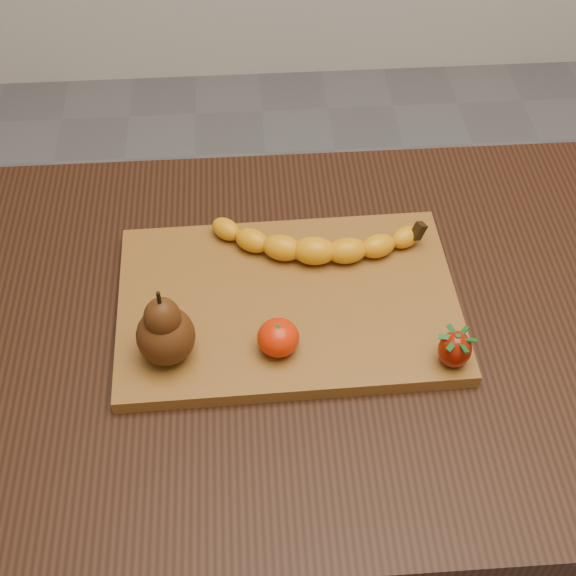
{
  "coord_description": "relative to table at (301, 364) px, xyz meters",
  "views": [
    {
      "loc": [
        -0.07,
        -0.68,
        1.58
      ],
      "look_at": [
        -0.02,
        0.02,
        0.8
      ],
      "focal_mm": 50.0,
      "sensor_mm": 36.0,
      "label": 1
    }
  ],
  "objects": [
    {
      "name": "table",
      "position": [
        0.0,
        0.0,
        0.0
      ],
      "size": [
        1.0,
        0.7,
        0.76
      ],
      "color": "black",
      "rests_on": "ground"
    },
    {
      "name": "ground",
      "position": [
        0.0,
        0.0,
        -0.66
      ],
      "size": [
        3.5,
        3.5,
        0.0
      ],
      "primitive_type": "plane",
      "color": "slate",
      "rests_on": "ground"
    },
    {
      "name": "strawberry",
      "position": [
        0.18,
        -0.09,
        0.14
      ],
      "size": [
        0.05,
        0.05,
        0.05
      ],
      "primitive_type": null,
      "rotation": [
        0.0,
        0.0,
        -0.22
      ],
      "color": "#871103",
      "rests_on": "cutting_board"
    },
    {
      "name": "banana",
      "position": [
        0.02,
        0.09,
        0.14
      ],
      "size": [
        0.26,
        0.1,
        0.04
      ],
      "primitive_type": null,
      "rotation": [
        0.0,
        0.0,
        -0.13
      ],
      "color": "orange",
      "rests_on": "cutting_board"
    },
    {
      "name": "mandarin",
      "position": [
        -0.03,
        -0.06,
        0.14
      ],
      "size": [
        0.06,
        0.06,
        0.05
      ],
      "primitive_type": "ellipsoid",
      "rotation": [
        0.0,
        0.0,
        0.19
      ],
      "color": "red",
      "rests_on": "cutting_board"
    },
    {
      "name": "cutting_board",
      "position": [
        -0.02,
        0.02,
        0.11
      ],
      "size": [
        0.46,
        0.31,
        0.02
      ],
      "primitive_type": "cube",
      "rotation": [
        0.0,
        0.0,
        0.02
      ],
      "color": "brown",
      "rests_on": "table"
    },
    {
      "name": "pear",
      "position": [
        -0.17,
        -0.06,
        0.17
      ],
      "size": [
        0.1,
        0.1,
        0.11
      ],
      "primitive_type": null,
      "rotation": [
        0.0,
        0.0,
        0.4
      ],
      "color": "#48230B",
      "rests_on": "cutting_board"
    }
  ]
}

